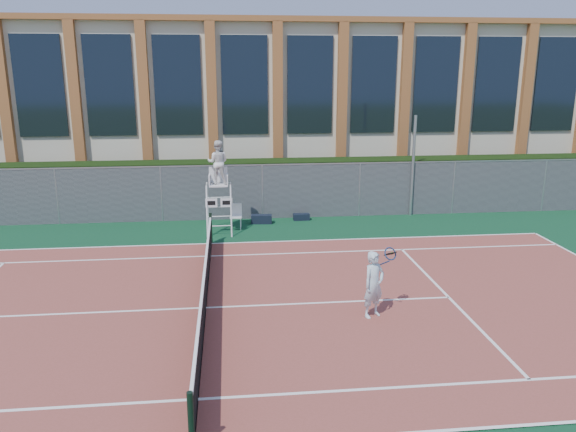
{
  "coord_description": "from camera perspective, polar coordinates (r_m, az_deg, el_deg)",
  "views": [
    {
      "loc": [
        0.69,
        -13.32,
        5.86
      ],
      "look_at": [
        2.43,
        3.0,
        1.6
      ],
      "focal_mm": 35.0,
      "sensor_mm": 36.0,
      "label": 1
    }
  ],
  "objects": [
    {
      "name": "steel_pole",
      "position": [
        23.57,
        12.57,
        4.95
      ],
      "size": [
        0.12,
        0.12,
        4.13
      ],
      "primitive_type": "cylinder",
      "color": "#9EA0A5",
      "rests_on": "ground"
    },
    {
      "name": "hedge",
      "position": [
        23.82,
        -7.61,
        2.9
      ],
      "size": [
        40.0,
        1.4,
        2.2
      ],
      "primitive_type": "cube",
      "color": "black",
      "rests_on": "ground"
    },
    {
      "name": "sports_bag_near",
      "position": [
        22.14,
        -2.71,
        -0.32
      ],
      "size": [
        0.83,
        0.4,
        0.34
      ],
      "primitive_type": "cube",
      "rotation": [
        0.0,
        0.0,
        -0.09
      ],
      "color": "black",
      "rests_on": "apron"
    },
    {
      "name": "tennis_net",
      "position": [
        14.37,
        -8.46,
        -7.36
      ],
      "size": [
        0.1,
        11.3,
        1.1
      ],
      "color": "black",
      "rests_on": "ground"
    },
    {
      "name": "umpire_chair",
      "position": [
        20.65,
        -7.13,
        5.16
      ],
      "size": [
        0.97,
        1.49,
        3.46
      ],
      "color": "white",
      "rests_on": "ground"
    },
    {
      "name": "ground",
      "position": [
        14.57,
        -8.38,
        -9.32
      ],
      "size": [
        120.0,
        120.0,
        0.0
      ],
      "primitive_type": "plane",
      "color": "#233814"
    },
    {
      "name": "plastic_chair",
      "position": [
        21.47,
        -5.31,
        0.21
      ],
      "size": [
        0.46,
        0.46,
        0.94
      ],
      "color": "silver",
      "rests_on": "apron"
    },
    {
      "name": "building",
      "position": [
        31.33,
        -7.46,
        11.3
      ],
      "size": [
        45.0,
        10.6,
        8.22
      ],
      "color": "beige",
      "rests_on": "ground"
    },
    {
      "name": "sports_bag_far",
      "position": [
        22.62,
        1.37,
        -0.09
      ],
      "size": [
        0.65,
        0.3,
        0.26
      ],
      "primitive_type": "cube",
      "rotation": [
        0.0,
        0.0,
        0.02
      ],
      "color": "black",
      "rests_on": "apron"
    },
    {
      "name": "fence",
      "position": [
        22.64,
        -7.68,
        2.29
      ],
      "size": [
        40.0,
        0.06,
        2.2
      ],
      "primitive_type": null,
      "color": "#595E60",
      "rests_on": "ground"
    },
    {
      "name": "apron",
      "position": [
        15.49,
        -8.25,
        -7.81
      ],
      "size": [
        36.0,
        20.0,
        0.01
      ],
      "primitive_type": "cube",
      "color": "#0D3B21",
      "rests_on": "ground"
    },
    {
      "name": "tennis_player",
      "position": [
        13.79,
        8.72,
        -6.86
      ],
      "size": [
        0.99,
        0.76,
        1.67
      ],
      "color": "silver",
      "rests_on": "tennis_court"
    },
    {
      "name": "tennis_court",
      "position": [
        14.57,
        -8.38,
        -9.25
      ],
      "size": [
        23.77,
        10.97,
        0.02
      ],
      "primitive_type": "cube",
      "color": "brown",
      "rests_on": "apron"
    }
  ]
}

